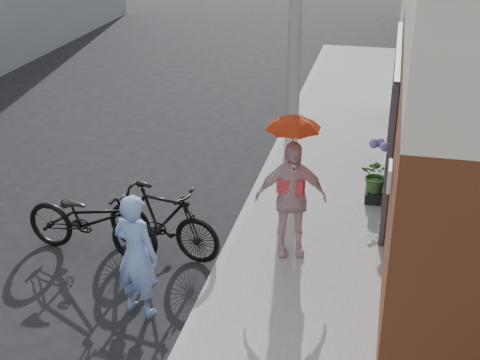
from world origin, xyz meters
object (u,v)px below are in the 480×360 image
(bike_left, at_px, (91,220))
(planter, at_px, (375,196))
(officer, at_px, (136,255))
(kimono_woman, at_px, (291,199))
(bike_right, at_px, (162,221))

(bike_left, relative_size, planter, 6.12)
(officer, xyz_separation_m, kimono_woman, (1.67, 1.71, 0.15))
(bike_left, distance_m, bike_right, 1.04)
(officer, bearing_deg, bike_right, -69.03)
(officer, bearing_deg, bike_left, -31.22)
(kimono_woman, bearing_deg, bike_right, 173.23)
(bike_right, relative_size, planter, 5.35)
(bike_right, bearing_deg, kimono_woman, -69.51)
(officer, relative_size, planter, 4.80)
(kimono_woman, xyz_separation_m, planter, (1.15, 1.95, -0.77))
(officer, relative_size, bike_right, 0.90)
(bike_right, height_order, planter, bike_right)
(bike_left, height_order, kimono_woman, kimono_woman)
(officer, distance_m, bike_right, 1.46)
(planter, bearing_deg, officer, -127.57)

